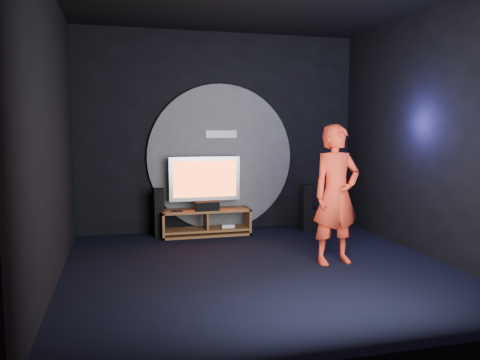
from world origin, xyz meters
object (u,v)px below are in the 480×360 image
(tower_speaker_left, at_px, (159,213))
(subwoofer, at_px, (313,219))
(tower_speaker_right, at_px, (306,208))
(player, at_px, (336,195))
(tv, at_px, (205,180))
(media_console, at_px, (206,224))

(tower_speaker_left, distance_m, subwoofer, 2.77)
(tower_speaker_right, relative_size, player, 0.44)
(tv, height_order, subwoofer, tv)
(tower_speaker_right, bearing_deg, tv, 174.39)
(tower_speaker_left, bearing_deg, media_console, -3.18)
(media_console, bearing_deg, tower_speaker_left, 176.82)
(tower_speaker_left, height_order, subwoofer, tower_speaker_left)
(subwoofer, bearing_deg, tower_speaker_right, -142.13)
(media_console, relative_size, tv, 1.24)
(tower_speaker_left, relative_size, tower_speaker_right, 1.00)
(subwoofer, bearing_deg, tv, 179.05)
(media_console, height_order, player, player)
(media_console, bearing_deg, subwoofer, 0.99)
(tower_speaker_right, height_order, subwoofer, tower_speaker_right)
(subwoofer, xyz_separation_m, player, (-0.58, -2.10, 0.76))
(tv, xyz_separation_m, tower_speaker_right, (1.80, -0.18, -0.52))
(tv, distance_m, tower_speaker_right, 1.88)
(tv, height_order, player, player)
(media_console, height_order, tv, tv)
(tower_speaker_left, distance_m, player, 3.09)
(tower_speaker_right, bearing_deg, tower_speaker_left, 176.60)
(tv, bearing_deg, tower_speaker_left, -178.28)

